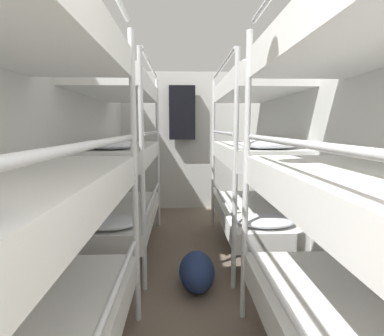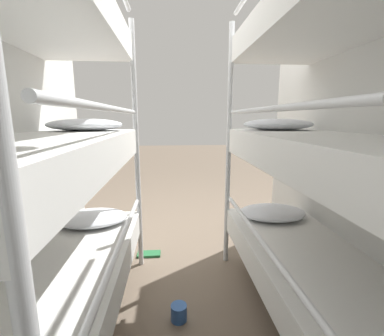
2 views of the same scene
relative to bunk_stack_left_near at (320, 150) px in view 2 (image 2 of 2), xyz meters
name	(u,v)px [view 2 (image 2 of 2)]	position (x,y,z in m)	size (l,w,h in m)	color
ground_plane	(181,235)	(0.74, -1.40, -1.16)	(20.00, 20.00, 0.00)	#6B5B4C
bunk_stack_left_near	(320,150)	(0.00, 0.00, 0.00)	(0.71, 1.80, 2.14)	silver
bunk_stack_right_near	(50,153)	(1.48, 0.00, 0.00)	(0.71, 1.80, 2.14)	silver
tin_can	(179,313)	(0.81, -0.12, -1.11)	(0.11, 0.11, 0.11)	#2D569E
floor_book	(149,254)	(1.08, -0.98, -1.15)	(0.23, 0.11, 0.02)	#236638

